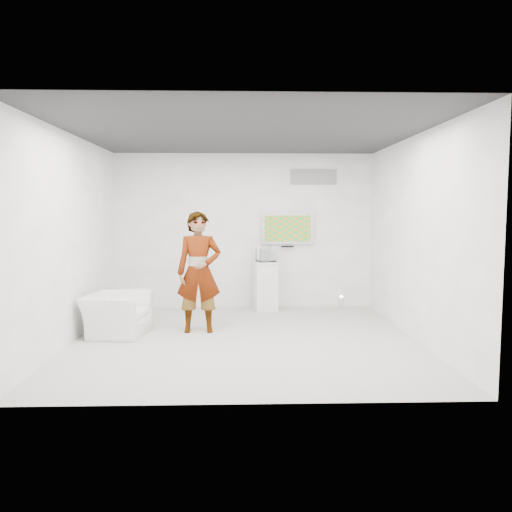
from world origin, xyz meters
name	(u,v)px	position (x,y,z in m)	size (l,w,h in m)	color
room	(245,238)	(0.00, 0.00, 1.50)	(5.01, 5.01, 3.00)	beige
tv	(288,229)	(0.85, 2.45, 1.55)	(1.00, 0.08, 0.60)	#BBBBC0
logo_decal	(313,177)	(1.35, 2.49, 2.55)	(0.90, 0.02, 0.30)	gray
person	(199,272)	(-0.72, 0.49, 0.94)	(0.69, 0.45, 1.89)	white
armchair	(117,314)	(-1.96, 0.33, 0.32)	(0.97, 0.85, 0.63)	white
pedestal	(266,286)	(0.41, 2.15, 0.47)	(0.45, 0.45, 0.93)	silver
floor_uplight	(341,302)	(1.88, 2.23, 0.12)	(0.16, 0.16, 0.25)	white
vitrine	(266,254)	(0.41, 2.15, 1.09)	(0.30, 0.30, 0.30)	silver
console	(266,255)	(0.41, 2.15, 1.05)	(0.05, 0.17, 0.24)	silver
wii_remote	(215,223)	(-0.48, 0.66, 1.70)	(0.03, 0.13, 0.03)	silver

